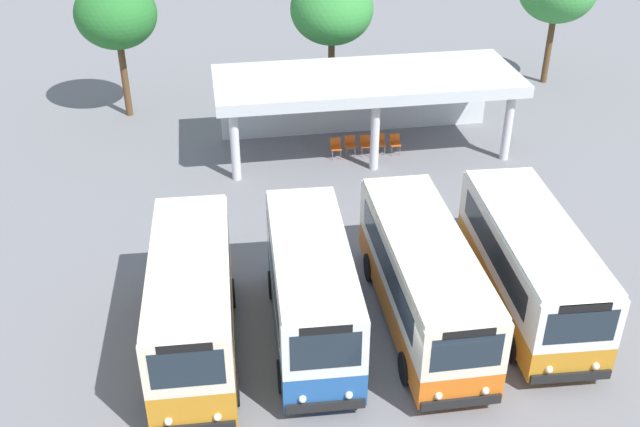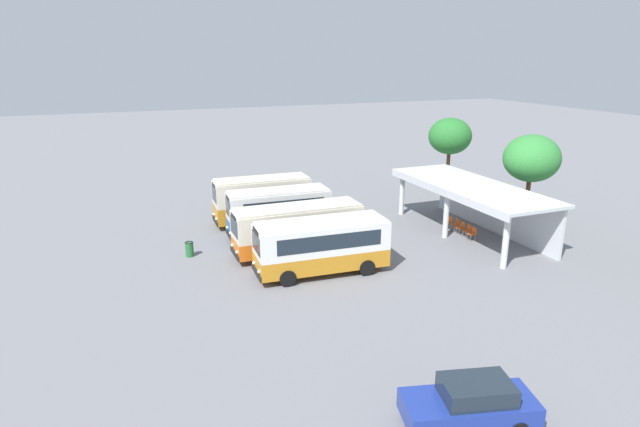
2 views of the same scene
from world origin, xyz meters
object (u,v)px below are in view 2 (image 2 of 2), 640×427
object	(u,v)px
city_bus_middle_cream	(298,227)
litter_bin_apron	(189,249)
waiting_chair_fifth_seat	(473,233)
waiting_chair_middle_seat	(461,227)
parked_car_flank	(471,403)
city_bus_fourth_amber	(321,244)
waiting_chair_fourth_seat	(468,230)
city_bus_nearest_orange	(262,198)
waiting_chair_second_from_end	(456,224)
city_bus_second_in_row	(279,211)
waiting_chair_end_by_column	(449,222)

from	to	relation	value
city_bus_middle_cream	litter_bin_apron	world-z (taller)	city_bus_middle_cream
waiting_chair_fifth_seat	litter_bin_apron	size ratio (longest dim) A/B	0.96
waiting_chair_middle_seat	litter_bin_apron	distance (m)	17.69
parked_car_flank	litter_bin_apron	bearing A→B (deg)	-161.95
city_bus_fourth_amber	waiting_chair_fourth_seat	size ratio (longest dim) A/B	8.61
waiting_chair_fourth_seat	waiting_chair_fifth_seat	size ratio (longest dim) A/B	1.00
city_bus_nearest_orange	waiting_chair_middle_seat	size ratio (longest dim) A/B	7.97
waiting_chair_second_from_end	litter_bin_apron	size ratio (longest dim) A/B	0.96
city_bus_second_in_row	city_bus_fourth_amber	xyz separation A→B (m)	(6.61, 0.31, -0.09)
waiting_chair_end_by_column	waiting_chair_fourth_seat	world-z (taller)	same
city_bus_middle_cream	parked_car_flank	bearing A→B (deg)	-0.27
city_bus_second_in_row	city_bus_fourth_amber	size ratio (longest dim) A/B	0.91
waiting_chair_second_from_end	parked_car_flank	bearing A→B (deg)	-34.63
waiting_chair_end_by_column	waiting_chair_middle_seat	distance (m)	1.29
city_bus_middle_cream	waiting_chair_end_by_column	size ratio (longest dim) A/B	9.11
city_bus_fourth_amber	waiting_chair_second_from_end	bearing A→B (deg)	105.95
city_bus_fourth_amber	waiting_chair_fifth_seat	size ratio (longest dim) A/B	8.61
city_bus_middle_cream	city_bus_fourth_amber	world-z (taller)	city_bus_fourth_amber
waiting_chair_fourth_seat	city_bus_second_in_row	bearing A→B (deg)	-112.24
city_bus_middle_cream	city_bus_fourth_amber	size ratio (longest dim) A/B	1.06
waiting_chair_middle_seat	city_bus_fourth_amber	bearing A→B (deg)	-77.07
city_bus_nearest_orange	city_bus_middle_cream	distance (m)	6.62
city_bus_fourth_amber	parked_car_flank	bearing A→B (deg)	-1.08
waiting_chair_middle_seat	waiting_chair_fifth_seat	xyz separation A→B (m)	(1.28, -0.08, 0.00)
city_bus_fourth_amber	waiting_chair_second_from_end	distance (m)	11.71
waiting_chair_middle_seat	litter_bin_apron	xyz separation A→B (m)	(-2.71, -17.48, -0.07)
city_bus_nearest_orange	litter_bin_apron	size ratio (longest dim) A/B	7.62
waiting_chair_middle_seat	city_bus_nearest_orange	bearing A→B (deg)	-122.35
waiting_chair_middle_seat	waiting_chair_fourth_seat	xyz separation A→B (m)	(0.64, 0.03, 0.00)
city_bus_fourth_amber	waiting_chair_second_from_end	xyz separation A→B (m)	(-3.20, 11.20, -1.15)
city_bus_second_in_row	waiting_chair_end_by_column	size ratio (longest dim) A/B	7.87
waiting_chair_end_by_column	waiting_chair_second_from_end	xyz separation A→B (m)	(0.64, 0.12, 0.00)
city_bus_middle_cream	city_bus_fourth_amber	xyz separation A→B (m)	(3.31, 0.17, 0.01)
city_bus_fourth_amber	waiting_chair_middle_seat	bearing A→B (deg)	102.93
city_bus_middle_cream	city_bus_fourth_amber	distance (m)	3.31
waiting_chair_second_from_end	waiting_chair_middle_seat	bearing A→B (deg)	-5.27
litter_bin_apron	parked_car_flank	bearing A→B (deg)	18.05
city_bus_fourth_amber	waiting_chair_end_by_column	xyz separation A→B (m)	(-3.84, 11.08, -1.15)
parked_car_flank	city_bus_second_in_row	bearing A→B (deg)	-179.83
waiting_chair_second_from_end	waiting_chair_middle_seat	world-z (taller)	same
city_bus_second_in_row	waiting_chair_fourth_seat	world-z (taller)	city_bus_second_in_row
city_bus_fourth_amber	litter_bin_apron	world-z (taller)	city_bus_fourth_amber
waiting_chair_second_from_end	litter_bin_apron	xyz separation A→B (m)	(-2.07, -17.54, -0.07)
waiting_chair_second_from_end	waiting_chair_fifth_seat	bearing A→B (deg)	-4.08
city_bus_fourth_amber	waiting_chair_middle_seat	xyz separation A→B (m)	(-2.56, 11.14, -1.15)
city_bus_nearest_orange	waiting_chair_fifth_seat	size ratio (longest dim) A/B	7.97
waiting_chair_middle_seat	waiting_chair_fourth_seat	size ratio (longest dim) A/B	1.00
litter_bin_apron	waiting_chair_middle_seat	bearing A→B (deg)	81.18
city_bus_fourth_amber	litter_bin_apron	xyz separation A→B (m)	(-5.27, -6.33, -1.22)
city_bus_second_in_row	waiting_chair_end_by_column	world-z (taller)	city_bus_second_in_row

